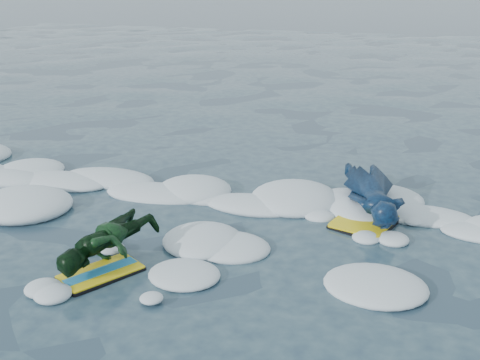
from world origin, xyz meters
name	(u,v)px	position (x,y,z in m)	size (l,w,h in m)	color
ground	(132,245)	(0.00, 0.00, 0.00)	(120.00, 120.00, 0.00)	#162135
foam_band	(168,209)	(0.00, 1.03, 0.00)	(12.00, 3.10, 0.30)	white
prone_woman_unit	(373,196)	(2.47, 1.60, 0.24)	(1.07, 1.88, 0.46)	black
prone_child_unit	(108,247)	(0.03, -0.55, 0.24)	(0.90, 1.31, 0.47)	black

